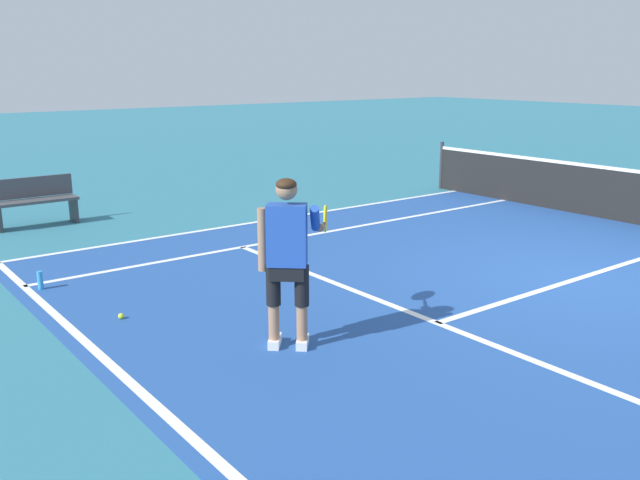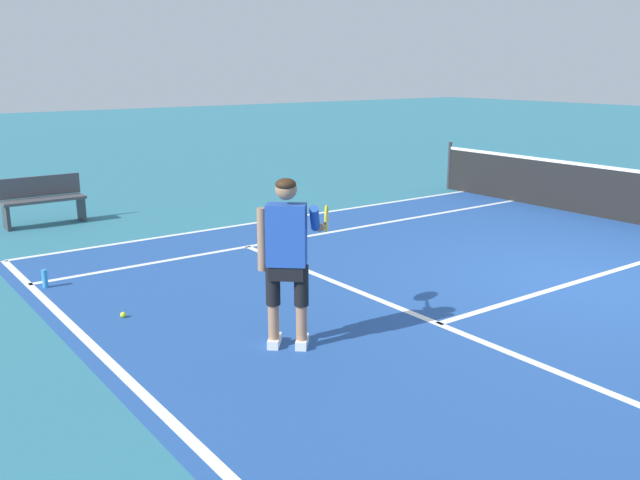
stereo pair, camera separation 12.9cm
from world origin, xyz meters
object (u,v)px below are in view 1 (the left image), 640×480
object	(u,v)px
tennis_player	(288,251)
courtside_bench	(35,200)
water_bottle	(40,280)
tennis_ball_near_feet	(121,316)

from	to	relation	value
tennis_player	courtside_bench	distance (m)	7.20
courtside_bench	water_bottle	bearing A→B (deg)	-14.90
tennis_player	tennis_ball_near_feet	world-z (taller)	tennis_player
courtside_bench	water_bottle	distance (m)	3.90
tennis_player	tennis_ball_near_feet	xyz separation A→B (m)	(-1.77, -1.05, -0.96)
courtside_bench	tennis_ball_near_feet	bearing A→B (deg)	-6.33
tennis_ball_near_feet	courtside_bench	bearing A→B (deg)	173.67
tennis_player	courtside_bench	world-z (taller)	tennis_player
tennis_player	tennis_ball_near_feet	size ratio (longest dim) A/B	25.95
water_bottle	tennis_player	bearing A→B (deg)	23.12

